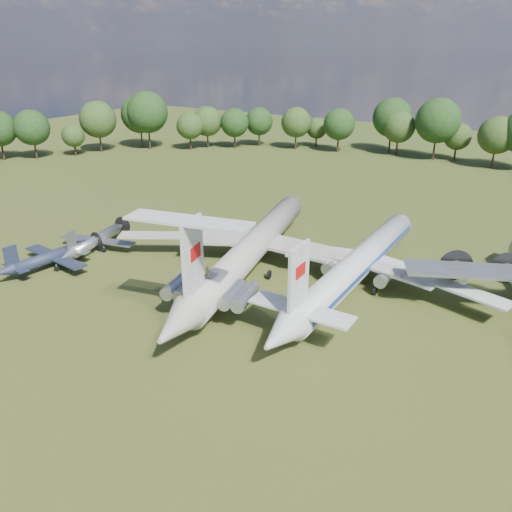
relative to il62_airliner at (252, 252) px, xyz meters
The scene contains 6 objects.
ground 7.06m from the il62_airliner, 144.88° to the right, with size 300.00×300.00×0.00m, color #244316.
il62_airliner is the anchor object (origin of this frame).
tu104_jet 14.72m from the il62_airliner, 11.23° to the left, with size 37.26×49.69×4.97m, color silver, non-canonical shape.
small_prop_west 28.72m from the il62_airliner, 149.56° to the right, with size 12.62×17.21×2.52m, color black, non-canonical shape.
small_prop_northwest 25.38m from the il62_airliner, 164.74° to the right, with size 12.37×16.86×2.47m, color #AAADB3, non-canonical shape.
person_on_il62 15.34m from the il62_airliner, 77.37° to the right, with size 0.58×0.38×1.60m, color #97744D.
Camera 1 is at (39.82, -50.67, 29.70)m, focal length 35.00 mm.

